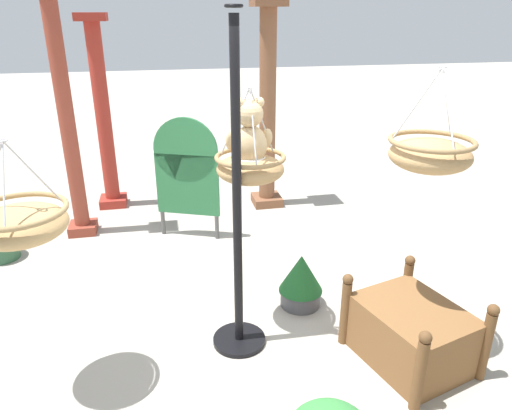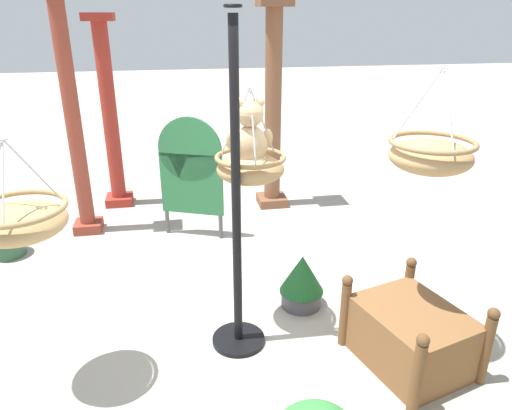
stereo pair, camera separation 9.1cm
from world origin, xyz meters
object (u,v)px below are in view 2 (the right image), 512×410
(display_pole_central, at_px, (237,254))
(greenhouse_pillar_right, at_px, (72,114))
(hanging_basket_with_teddy, at_px, (250,167))
(greenhouse_pillar_left, at_px, (110,119))
(teddy_bear, at_px, (250,137))
(wooden_planter_box, at_px, (411,334))
(potted_plant_tall_leafy, at_px, (4,233))
(hanging_basket_left_high, at_px, (19,220))
(display_sign_board, at_px, (191,169))
(hanging_basket_right_low, at_px, (431,155))
(potted_plant_small_succulent, at_px, (302,281))
(greenhouse_pillar_far_back, at_px, (273,113))

(display_pole_central, bearing_deg, greenhouse_pillar_right, 121.96)
(hanging_basket_with_teddy, height_order, greenhouse_pillar_left, greenhouse_pillar_left)
(teddy_bear, relative_size, wooden_planter_box, 0.50)
(wooden_planter_box, relative_size, potted_plant_tall_leafy, 1.91)
(hanging_basket_left_high, relative_size, greenhouse_pillar_right, 0.22)
(wooden_planter_box, distance_m, display_sign_board, 3.08)
(hanging_basket_with_teddy, xyz_separation_m, display_sign_board, (-0.40, 1.88, -0.59))
(wooden_planter_box, bearing_deg, greenhouse_pillar_right, 133.71)
(display_pole_central, distance_m, wooden_planter_box, 1.49)
(hanging_basket_with_teddy, bearing_deg, hanging_basket_left_high, -163.08)
(display_pole_central, relative_size, hanging_basket_with_teddy, 3.54)
(display_pole_central, xyz_separation_m, teddy_bear, (0.15, 0.27, 0.85))
(hanging_basket_right_low, distance_m, potted_plant_small_succulent, 1.71)
(greenhouse_pillar_left, height_order, greenhouse_pillar_far_back, greenhouse_pillar_far_back)
(hanging_basket_right_low, bearing_deg, greenhouse_pillar_right, 136.11)
(greenhouse_pillar_far_back, height_order, potted_plant_small_succulent, greenhouse_pillar_far_back)
(wooden_planter_box, bearing_deg, display_pole_central, 159.62)
(hanging_basket_right_low, bearing_deg, wooden_planter_box, -107.69)
(potted_plant_small_succulent, height_order, display_sign_board, display_sign_board)
(display_pole_central, height_order, greenhouse_pillar_far_back, greenhouse_pillar_far_back)
(display_pole_central, height_order, hanging_basket_with_teddy, display_pole_central)
(hanging_basket_right_low, height_order, greenhouse_pillar_far_back, greenhouse_pillar_far_back)
(hanging_basket_with_teddy, height_order, potted_plant_tall_leafy, hanging_basket_with_teddy)
(greenhouse_pillar_left, relative_size, display_sign_board, 1.73)
(teddy_bear, height_order, potted_plant_small_succulent, teddy_bear)
(hanging_basket_with_teddy, xyz_separation_m, hanging_basket_right_low, (1.20, -0.55, 0.20))
(hanging_basket_left_high, xyz_separation_m, potted_plant_small_succulent, (2.10, 0.66, -1.08))
(hanging_basket_left_high, bearing_deg, display_sign_board, 63.24)
(hanging_basket_right_low, xyz_separation_m, wooden_planter_box, (-0.06, -0.18, -1.39))
(greenhouse_pillar_right, bearing_deg, display_sign_board, -15.97)
(teddy_bear, bearing_deg, potted_plant_small_succulent, 16.52)
(display_pole_central, relative_size, greenhouse_pillar_left, 1.02)
(greenhouse_pillar_left, distance_m, greenhouse_pillar_far_back, 2.20)
(potted_plant_small_succulent, bearing_deg, hanging_basket_right_low, -46.38)
(hanging_basket_right_low, bearing_deg, display_sign_board, 123.39)
(hanging_basket_left_high, bearing_deg, potted_plant_small_succulent, 17.43)
(greenhouse_pillar_left, relative_size, greenhouse_pillar_far_back, 0.94)
(greenhouse_pillar_left, distance_m, potted_plant_tall_leafy, 2.02)
(potted_plant_small_succulent, xyz_separation_m, display_sign_board, (-0.91, 1.70, 0.60))
(display_pole_central, relative_size, wooden_planter_box, 2.49)
(potted_plant_small_succulent, bearing_deg, hanging_basket_with_teddy, -160.98)
(potted_plant_tall_leafy, bearing_deg, display_sign_board, 3.93)
(greenhouse_pillar_right, bearing_deg, greenhouse_pillar_far_back, 10.56)
(potted_plant_tall_leafy, bearing_deg, hanging_basket_right_low, -31.49)
(greenhouse_pillar_left, bearing_deg, greenhouse_pillar_right, -109.60)
(greenhouse_pillar_left, relative_size, greenhouse_pillar_right, 0.84)
(hanging_basket_right_low, relative_size, potted_plant_small_succulent, 1.40)
(greenhouse_pillar_left, xyz_separation_m, potted_plant_small_succulent, (1.91, -2.94, -0.98))
(hanging_basket_right_low, bearing_deg, teddy_bear, 154.52)
(hanging_basket_left_high, bearing_deg, greenhouse_pillar_far_back, 53.64)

